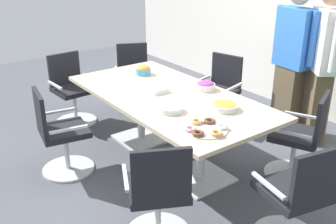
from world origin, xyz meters
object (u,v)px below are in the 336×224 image
at_px(person_standing_1, 322,63).
at_px(snack_bowl_chips_orange, 143,70).
at_px(office_chair_3, 59,137).
at_px(office_chair_0, 219,95).
at_px(conference_table, 168,106).
at_px(office_chair_5, 296,201).
at_px(donut_platter, 206,128).
at_px(person_standing_0, 292,59).
at_px(plate_stack, 171,109).
at_px(office_chair_6, 301,141).
at_px(snack_bowl_chips_yellow, 225,106).
at_px(snack_bowl_candy_mix, 205,86).
at_px(office_chair_4, 159,198).
at_px(napkin_pile, 157,89).
at_px(office_chair_2, 72,93).
at_px(office_chair_1, 134,80).

relative_size(person_standing_1, snack_bowl_chips_orange, 9.90).
distance_m(office_chair_3, person_standing_1, 3.01).
bearing_deg(office_chair_0, conference_table, 93.17).
bearing_deg(office_chair_0, person_standing_1, -165.01).
distance_m(office_chair_5, donut_platter, 0.92).
height_order(office_chair_0, person_standing_1, person_standing_1).
xyz_separation_m(person_standing_0, snack_bowl_chips_orange, (-1.10, -1.40, -0.15)).
xyz_separation_m(office_chair_0, donut_platter, (1.23, -1.34, 0.36)).
height_order(conference_table, person_standing_0, person_standing_0).
height_order(office_chair_0, snack_bowl_chips_orange, office_chair_0).
bearing_deg(office_chair_3, plate_stack, 55.15).
relative_size(office_chair_6, person_standing_0, 0.50).
xyz_separation_m(snack_bowl_chips_yellow, donut_platter, (0.24, -0.45, -0.02)).
xyz_separation_m(conference_table, snack_bowl_candy_mix, (0.12, 0.42, 0.17)).
relative_size(conference_table, person_standing_1, 1.30).
bearing_deg(office_chair_4, plate_stack, 73.89).
distance_m(office_chair_0, person_standing_1, 1.32).
xyz_separation_m(snack_bowl_candy_mix, snack_bowl_chips_yellow, (0.53, -0.22, -0.01)).
height_order(conference_table, napkin_pile, napkin_pile).
height_order(office_chair_4, person_standing_1, person_standing_1).
bearing_deg(office_chair_6, snack_bowl_chips_orange, 85.42).
bearing_deg(snack_bowl_candy_mix, office_chair_0, 124.85).
bearing_deg(snack_bowl_candy_mix, conference_table, -106.25).
bearing_deg(office_chair_6, office_chair_2, 91.36).
bearing_deg(office_chair_4, office_chair_6, 24.37).
xyz_separation_m(office_chair_5, snack_bowl_candy_mix, (-1.58, 0.45, 0.39)).
bearing_deg(office_chair_1, office_chair_4, 88.36).
bearing_deg(donut_platter, office_chair_3, -148.05).
relative_size(office_chair_6, snack_bowl_chips_yellow, 3.54).
bearing_deg(office_chair_4, person_standing_0, 42.44).
height_order(office_chair_1, donut_platter, office_chair_1).
bearing_deg(snack_bowl_candy_mix, office_chair_4, -54.09).
bearing_deg(office_chair_3, person_standing_0, 83.56).
bearing_deg(office_chair_0, plate_stack, 104.26).
height_order(office_chair_5, snack_bowl_chips_yellow, office_chair_5).
distance_m(office_chair_3, plate_stack, 1.20).
xyz_separation_m(office_chair_3, snack_bowl_chips_yellow, (1.07, 1.26, 0.38)).
bearing_deg(snack_bowl_candy_mix, office_chair_3, -109.83).
xyz_separation_m(person_standing_1, snack_bowl_candy_mix, (-0.57, -1.25, -0.17)).
height_order(office_chair_6, snack_bowl_chips_yellow, office_chair_6).
height_order(snack_bowl_candy_mix, plate_stack, snack_bowl_candy_mix).
bearing_deg(office_chair_5, office_chair_2, 109.13).
relative_size(office_chair_6, person_standing_1, 0.49).
height_order(conference_table, office_chair_4, office_chair_4).
xyz_separation_m(office_chair_2, person_standing_1, (2.25, 2.10, 0.56)).
distance_m(office_chair_2, office_chair_4, 2.64).
bearing_deg(office_chair_2, office_chair_5, 93.33).
bearing_deg(plate_stack, person_standing_1, 80.89).
bearing_deg(napkin_pile, office_chair_6, 34.91).
relative_size(office_chair_2, person_standing_1, 0.49).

